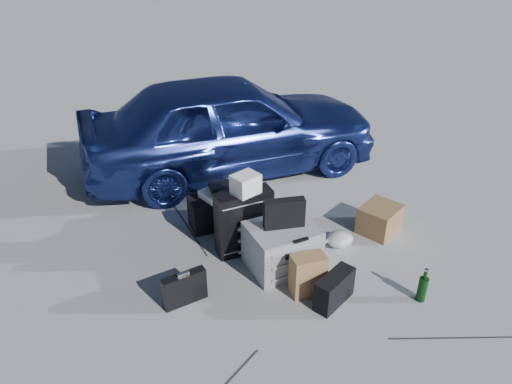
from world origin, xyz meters
TOP-DOWN VIEW (x-y plane):
  - ground at (0.00, 0.00)m, footprint 60.00×60.00m
  - car at (0.86, 2.42)m, footprint 3.88×2.40m
  - pelican_case at (0.14, 0.47)m, footprint 0.69×0.60m
  - laptop_bag at (0.15, 0.48)m, footprint 0.38×0.24m
  - briefcase at (-0.84, 0.57)m, footprint 0.39×0.12m
  - suitcase_left at (0.12, 1.12)m, footprint 0.45×0.19m
  - suitcase_right at (0.00, 0.89)m, footprint 0.57×0.31m
  - white_carton at (0.01, 0.87)m, footprint 0.25×0.21m
  - duffel_bag at (0.09, 1.41)m, footprint 0.74×0.46m
  - flat_box_white at (0.10, 1.40)m, footprint 0.46×0.36m
  - flat_box_black at (0.10, 1.38)m, footprint 0.36×0.31m
  - kraft_bag at (0.09, 0.05)m, footprint 0.33×0.26m
  - cardboard_box at (1.32, 0.34)m, footprint 0.46×0.42m
  - plastic_bag at (0.82, 0.39)m, footprint 0.28×0.24m
  - messenger_bag at (0.19, -0.18)m, footprint 0.43×0.24m
  - green_bottle at (0.82, -0.60)m, footprint 0.09×0.09m

SIDE VIEW (x-z plane):
  - ground at x=0.00m, z-range 0.00..0.00m
  - plastic_bag at x=0.82m, z-range 0.00..0.15m
  - messenger_bag at x=0.19m, z-range 0.00..0.29m
  - cardboard_box at x=1.32m, z-range 0.00..0.29m
  - briefcase at x=-0.84m, z-range 0.00..0.30m
  - green_bottle at x=0.82m, z-range 0.00..0.32m
  - duffel_bag at x=0.09m, z-range 0.00..0.34m
  - kraft_bag at x=0.09m, z-range 0.00..0.39m
  - pelican_case at x=0.14m, z-range 0.00..0.44m
  - suitcase_left at x=0.12m, z-range 0.00..0.57m
  - suitcase_right at x=0.00m, z-range 0.00..0.65m
  - flat_box_white at x=0.10m, z-range 0.34..0.42m
  - flat_box_black at x=0.10m, z-range 0.42..0.49m
  - laptop_bag at x=0.15m, z-range 0.44..0.72m
  - car at x=0.86m, z-range 0.00..1.23m
  - white_carton at x=0.01m, z-range 0.65..0.84m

